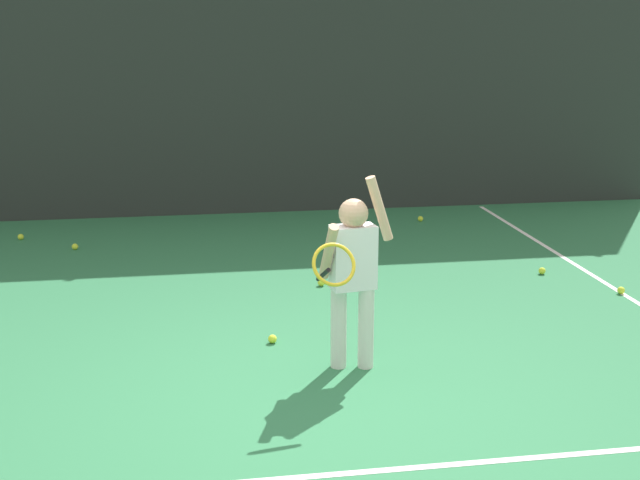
{
  "coord_description": "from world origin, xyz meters",
  "views": [
    {
      "loc": [
        -0.72,
        -4.73,
        2.34
      ],
      "look_at": [
        0.18,
        0.9,
        0.85
      ],
      "focal_mm": 46.74,
      "sensor_mm": 36.0,
      "label": 1
    }
  ],
  "objects_px": {
    "tennis_ball_2": "(420,219)",
    "tennis_ball_4": "(21,237)",
    "tennis_ball_6": "(621,290)",
    "tennis_player": "(352,268)",
    "tennis_ball_0": "(75,247)",
    "tennis_ball_8": "(321,283)",
    "tennis_ball_7": "(542,271)",
    "tennis_ball_5": "(272,339)"
  },
  "relations": [
    {
      "from": "tennis_ball_0",
      "to": "tennis_ball_6",
      "type": "height_order",
      "value": "same"
    },
    {
      "from": "tennis_ball_2",
      "to": "tennis_ball_7",
      "type": "height_order",
      "value": "same"
    },
    {
      "from": "tennis_ball_2",
      "to": "tennis_ball_7",
      "type": "bearing_deg",
      "value": -76.57
    },
    {
      "from": "tennis_ball_6",
      "to": "tennis_ball_5",
      "type": "bearing_deg",
      "value": -167.92
    },
    {
      "from": "tennis_player",
      "to": "tennis_ball_2",
      "type": "height_order",
      "value": "tennis_player"
    },
    {
      "from": "tennis_ball_4",
      "to": "tennis_ball_6",
      "type": "height_order",
      "value": "same"
    },
    {
      "from": "tennis_ball_2",
      "to": "tennis_ball_4",
      "type": "height_order",
      "value": "same"
    },
    {
      "from": "tennis_ball_6",
      "to": "tennis_ball_8",
      "type": "xyz_separation_m",
      "value": [
        -2.6,
        0.65,
        0.0
      ]
    },
    {
      "from": "tennis_ball_2",
      "to": "tennis_ball_4",
      "type": "distance_m",
      "value": 4.65
    },
    {
      "from": "tennis_ball_5",
      "to": "tennis_ball_7",
      "type": "bearing_deg",
      "value": 26.45
    },
    {
      "from": "tennis_player",
      "to": "tennis_ball_6",
      "type": "bearing_deg",
      "value": 16.23
    },
    {
      "from": "tennis_player",
      "to": "tennis_ball_2",
      "type": "distance_m",
      "value": 4.61
    },
    {
      "from": "tennis_ball_0",
      "to": "tennis_ball_5",
      "type": "relative_size",
      "value": 1.0
    },
    {
      "from": "tennis_ball_5",
      "to": "tennis_ball_6",
      "type": "relative_size",
      "value": 1.0
    },
    {
      "from": "tennis_ball_6",
      "to": "tennis_ball_8",
      "type": "distance_m",
      "value": 2.68
    },
    {
      "from": "tennis_ball_5",
      "to": "tennis_ball_4",
      "type": "bearing_deg",
      "value": 124.8
    },
    {
      "from": "tennis_ball_2",
      "to": "tennis_ball_8",
      "type": "distance_m",
      "value": 2.85
    },
    {
      "from": "tennis_ball_8",
      "to": "tennis_ball_6",
      "type": "bearing_deg",
      "value": -13.99
    },
    {
      "from": "tennis_ball_5",
      "to": "tennis_ball_6",
      "type": "distance_m",
      "value": 3.26
    },
    {
      "from": "tennis_ball_0",
      "to": "tennis_ball_4",
      "type": "distance_m",
      "value": 0.84
    },
    {
      "from": "tennis_ball_2",
      "to": "tennis_ball_4",
      "type": "bearing_deg",
      "value": -178.08
    },
    {
      "from": "tennis_ball_0",
      "to": "tennis_ball_6",
      "type": "bearing_deg",
      "value": -24.87
    },
    {
      "from": "tennis_ball_2",
      "to": "tennis_ball_7",
      "type": "relative_size",
      "value": 1.0
    },
    {
      "from": "tennis_ball_4",
      "to": "tennis_ball_5",
      "type": "relative_size",
      "value": 1.0
    },
    {
      "from": "tennis_ball_0",
      "to": "tennis_ball_7",
      "type": "xyz_separation_m",
      "value": [
        4.55,
        -1.63,
        0.0
      ]
    },
    {
      "from": "tennis_ball_6",
      "to": "tennis_ball_8",
      "type": "height_order",
      "value": "same"
    },
    {
      "from": "tennis_ball_4",
      "to": "tennis_ball_2",
      "type": "bearing_deg",
      "value": 1.92
    },
    {
      "from": "tennis_ball_0",
      "to": "tennis_ball_5",
      "type": "bearing_deg",
      "value": -58.98
    },
    {
      "from": "tennis_player",
      "to": "tennis_ball_2",
      "type": "bearing_deg",
      "value": 59.81
    },
    {
      "from": "tennis_ball_5",
      "to": "tennis_ball_6",
      "type": "xyz_separation_m",
      "value": [
        3.19,
        0.68,
        0.0
      ]
    },
    {
      "from": "tennis_ball_0",
      "to": "tennis_ball_7",
      "type": "bearing_deg",
      "value": -19.75
    },
    {
      "from": "tennis_ball_5",
      "to": "tennis_ball_0",
      "type": "bearing_deg",
      "value": 121.02
    },
    {
      "from": "tennis_ball_2",
      "to": "tennis_ball_6",
      "type": "bearing_deg",
      "value": -71.57
    },
    {
      "from": "tennis_ball_2",
      "to": "tennis_ball_5",
      "type": "relative_size",
      "value": 1.0
    },
    {
      "from": "tennis_ball_0",
      "to": "tennis_ball_4",
      "type": "relative_size",
      "value": 1.0
    },
    {
      "from": "tennis_ball_4",
      "to": "tennis_ball_5",
      "type": "height_order",
      "value": "same"
    },
    {
      "from": "tennis_ball_2",
      "to": "tennis_ball_5",
      "type": "height_order",
      "value": "same"
    },
    {
      "from": "tennis_ball_2",
      "to": "tennis_ball_6",
      "type": "xyz_separation_m",
      "value": [
        1.0,
        -3.0,
        0.0
      ]
    },
    {
      "from": "tennis_ball_2",
      "to": "tennis_ball_6",
      "type": "height_order",
      "value": "same"
    },
    {
      "from": "tennis_ball_2",
      "to": "tennis_ball_4",
      "type": "relative_size",
      "value": 1.0
    },
    {
      "from": "tennis_ball_4",
      "to": "tennis_ball_8",
      "type": "xyz_separation_m",
      "value": [
        3.04,
        -2.2,
        0.0
      ]
    },
    {
      "from": "tennis_ball_5",
      "to": "tennis_ball_8",
      "type": "distance_m",
      "value": 1.46
    }
  ]
}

